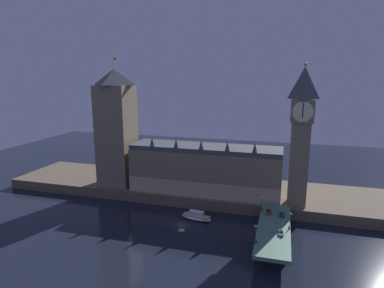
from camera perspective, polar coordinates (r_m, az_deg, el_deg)
name	(u,v)px	position (r m, az deg, el deg)	size (l,w,h in m)	color
ground_plane	(182,225)	(145.23, -1.87, -14.20)	(400.00, 400.00, 0.00)	black
embankment	(203,190)	(178.77, 2.01, -8.15)	(220.00, 42.00, 5.27)	brown
parliament_hall	(205,169)	(165.71, 2.35, -4.44)	(76.46, 20.45, 29.01)	#7F7056
clock_tower	(301,132)	(151.76, 18.77, 2.00)	(10.15, 10.26, 64.54)	#7F7056
victoria_tower	(116,128)	(179.32, -13.29, 2.85)	(17.78, 17.78, 68.58)	#7F7056
bridge	(274,232)	(132.84, 14.32, -14.91)	(12.33, 46.00, 6.86)	#4C7560
car_northbound_lead	(269,212)	(143.23, 13.46, -11.62)	(2.04, 4.43, 1.38)	red
car_southbound_lead	(281,233)	(126.86, 15.56, -14.96)	(1.91, 3.88, 1.30)	silver
car_southbound_trail	(282,214)	(142.06, 15.67, -11.93)	(2.07, 4.12, 1.45)	navy
pedestrian_near_rail	(257,241)	(118.94, 11.42, -16.50)	(0.38, 0.38, 1.66)	black
pedestrian_mid_walk	(289,227)	(130.98, 16.82, -14.01)	(0.38, 0.38, 1.67)	black
pedestrian_far_rail	(262,208)	(145.20, 12.42, -11.10)	(0.38, 0.38, 1.80)	black
street_lamp_near	(256,232)	(116.99, 11.27, -15.07)	(1.34, 0.60, 6.99)	#2D3333
street_lamp_mid	(290,219)	(130.26, 17.09, -12.59)	(1.34, 0.60, 6.63)	#2D3333
street_lamp_far	(262,202)	(144.00, 12.31, -10.00)	(1.34, 0.60, 6.35)	#2D3333
boat_upstream	(196,217)	(149.38, 0.77, -12.77)	(14.97, 7.02, 4.17)	white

